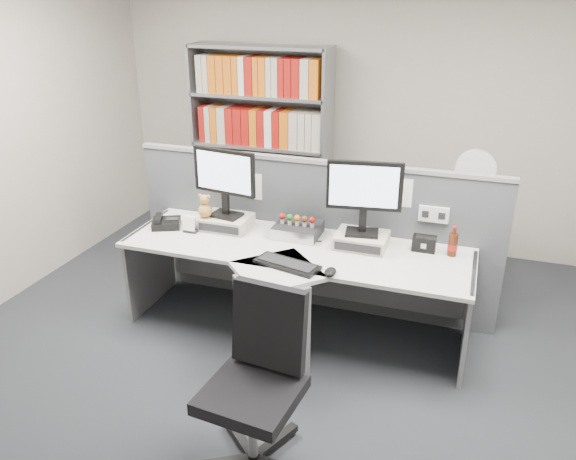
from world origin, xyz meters
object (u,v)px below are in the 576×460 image
at_px(desktop_pc, 298,230).
at_px(desk_calendar, 191,225).
at_px(monitor_left, 224,177).
at_px(keyboard, 287,264).
at_px(filing_cabinet, 464,250).
at_px(desk_phone, 166,223).
at_px(shelving_unit, 262,149).
at_px(speaker, 424,244).
at_px(monitor_right, 364,192).
at_px(desk_fan, 475,174).
at_px(cola_bottle, 453,245).
at_px(desk, 286,291).
at_px(mouse, 330,272).
at_px(office_chair, 258,378).

height_order(desktop_pc, desk_calendar, desk_calendar).
xyz_separation_m(monitor_left, keyboard, (0.68, -0.49, -0.41)).
bearing_deg(filing_cabinet, desk_phone, -153.32).
bearing_deg(shelving_unit, keyboard, -64.09).
relative_size(desk_calendar, shelving_unit, 0.07).
bearing_deg(speaker, desktop_pc, -177.94).
bearing_deg(monitor_left, monitor_right, 0.00).
xyz_separation_m(filing_cabinet, desk_fan, (0.00, -0.00, 0.71)).
xyz_separation_m(shelving_unit, filing_cabinet, (2.10, -0.45, -0.63)).
distance_m(desk_calendar, speaker, 1.80).
bearing_deg(cola_bottle, shelving_unit, 145.07).
relative_size(monitor_left, desk_fan, 0.96).
bearing_deg(speaker, desk_phone, -173.92).
bearing_deg(desk, shelving_unit, 115.96).
bearing_deg(mouse, filing_cabinet, 61.53).
relative_size(desk, keyboard, 5.33).
bearing_deg(keyboard, cola_bottle, 27.25).
distance_m(desk, monitor_right, 0.92).
distance_m(speaker, office_chair, 1.72).
height_order(monitor_right, filing_cabinet, monitor_right).
bearing_deg(office_chair, desk, 101.60).
bearing_deg(shelving_unit, office_chair, -69.12).
bearing_deg(desk_calendar, filing_cabinet, 29.81).
bearing_deg(desk_phone, monitor_left, 16.82).
bearing_deg(cola_bottle, filing_cabinet, 84.90).
bearing_deg(desktop_pc, desk, -83.76).
bearing_deg(office_chair, desk_phone, 134.66).
height_order(monitor_left, shelving_unit, shelving_unit).
bearing_deg(monitor_right, desk_phone, -174.82).
bearing_deg(desk, monitor_right, 39.49).
distance_m(speaker, filing_cabinet, 1.07).
distance_m(monitor_right, mouse, 0.67).
xyz_separation_m(cola_bottle, filing_cabinet, (0.09, 0.96, -0.45)).
xyz_separation_m(desk, monitor_right, (0.47, 0.38, 0.69)).
xyz_separation_m(monitor_left, desk_calendar, (-0.23, -0.17, -0.37)).
distance_m(keyboard, speaker, 1.03).
bearing_deg(monitor_left, desk_fan, 28.97).
height_order(monitor_right, keyboard, monitor_right).
xyz_separation_m(monitor_right, filing_cabinet, (0.73, 1.02, -0.80)).
relative_size(monitor_right, desk_calendar, 4.21).
bearing_deg(desk, office_chair, -78.40).
relative_size(monitor_right, mouse, 4.50).
distance_m(mouse, desk_phone, 1.52).
height_order(monitor_left, office_chair, monitor_left).
distance_m(cola_bottle, filing_cabinet, 1.06).
bearing_deg(keyboard, mouse, -5.58).
xyz_separation_m(desk_calendar, cola_bottle, (1.98, 0.23, 0.03)).
xyz_separation_m(monitor_left, shelving_unit, (-0.27, 1.46, -0.17)).
bearing_deg(office_chair, filing_cabinet, 68.79).
xyz_separation_m(speaker, desk_fan, (0.28, 0.94, 0.28)).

